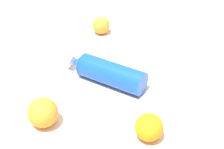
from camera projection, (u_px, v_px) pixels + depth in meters
ground_plane at (123, 82)px, 1.00m from camera, size 2.40×2.40×0.00m
water_bottle at (105, 72)px, 0.98m from camera, size 0.23×0.22×0.07m
orange_0 at (43, 113)px, 0.84m from camera, size 0.08×0.08×0.08m
orange_1 at (101, 25)px, 1.23m from camera, size 0.06×0.06×0.06m
orange_2 at (149, 127)px, 0.80m from camera, size 0.07×0.07×0.07m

